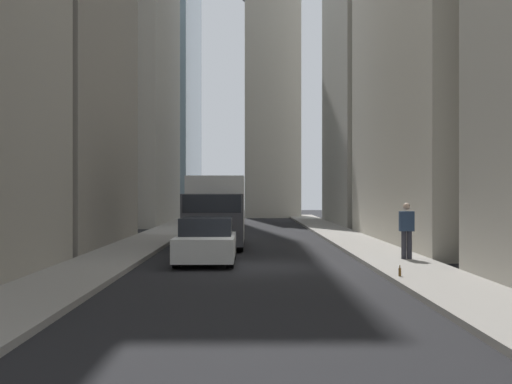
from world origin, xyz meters
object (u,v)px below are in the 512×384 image
Objects in this scene: pedestrian at (407,228)px; delivery_truck at (216,211)px; sedan_white at (206,242)px; discarded_bottle at (400,272)px.

delivery_truck is at bearing 42.89° from pedestrian.
sedan_white is 6.23m from pedestrian.
discarded_bottle is at bearing -133.18° from sedan_white.
delivery_truck reaches higher than pedestrian.
sedan_white is at bearing 89.25° from pedestrian.
discarded_bottle is (-4.66, 1.16, -0.84)m from pedestrian.
delivery_truck is 9.13m from pedestrian.
delivery_truck is 3.72× the size of pedestrian.
pedestrian is at bearing -90.75° from sedan_white.
pedestrian is at bearing -14.03° from discarded_bottle.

